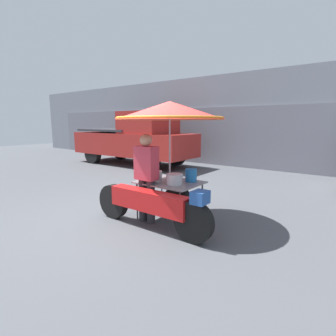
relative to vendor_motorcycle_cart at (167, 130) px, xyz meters
name	(u,v)px	position (x,y,z in m)	size (l,w,h in m)	color
ground_plane	(130,220)	(-0.53, -0.40, -1.57)	(36.00, 36.00, 0.00)	#4C4F54
shopfront_building	(266,121)	(-0.53, 7.16, 0.20)	(28.00, 2.06, 3.55)	gray
vendor_motorcycle_cart	(167,130)	(0.00, 0.00, 0.00)	(2.28, 1.84, 2.05)	black
vendor_person	(146,174)	(-0.23, -0.28, -0.73)	(0.38, 0.22, 1.51)	#2D2D33
pickup_truck	(135,140)	(-4.76, 4.18, -0.54)	(5.29, 1.87, 2.12)	black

